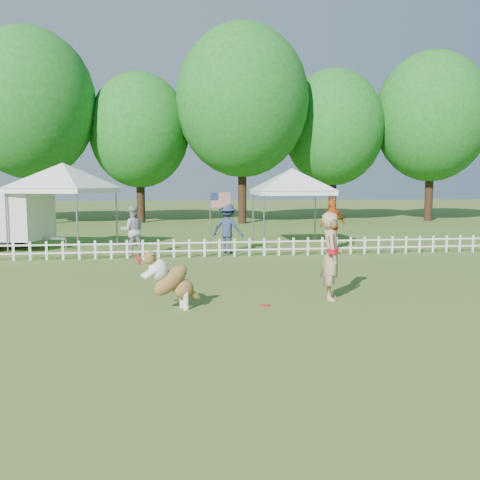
{
  "coord_description": "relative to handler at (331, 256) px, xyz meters",
  "views": [
    {
      "loc": [
        -1.47,
        -10.42,
        2.47
      ],
      "look_at": [
        0.24,
        2.0,
        1.1
      ],
      "focal_mm": 40.0,
      "sensor_mm": 36.0,
      "label": 1
    }
  ],
  "objects": [
    {
      "name": "spectator_b",
      "position": [
        -1.32,
        7.56,
        -0.06
      ],
      "size": [
        1.28,
        1.05,
        1.72
      ],
      "primitive_type": "imported",
      "rotation": [
        0.0,
        0.0,
        2.71
      ],
      "color": "navy",
      "rests_on": "ground"
    },
    {
      "name": "canopy_tent_left",
      "position": [
        -7.09,
        9.32,
        0.62
      ],
      "size": [
        3.9,
        3.9,
        3.08
      ],
      "primitive_type": null,
      "rotation": [
        0.0,
        0.0,
        -0.4
      ],
      "color": "white",
      "rests_on": "ground"
    },
    {
      "name": "frisbee_on_turf",
      "position": [
        -1.47,
        -0.39,
        -0.91
      ],
      "size": [
        0.24,
        0.24,
        0.02
      ],
      "primitive_type": "cylinder",
      "rotation": [
        0.0,
        0.0,
        -0.25
      ],
      "color": "red",
      "rests_on": "ground"
    },
    {
      "name": "tree_center_left",
      "position": [
        -4.94,
        22.21,
        3.98
      ],
      "size": [
        6.0,
        6.0,
        9.8
      ],
      "primitive_type": null,
      "color": "#1A5D1B",
      "rests_on": "ground"
    },
    {
      "name": "spectator_c",
      "position": [
        2.61,
        8.11,
        -0.0
      ],
      "size": [
        1.16,
        0.77,
        1.84
      ],
      "primitive_type": "imported",
      "rotation": [
        0.0,
        0.0,
        3.47
      ],
      "color": "#DF581A",
      "rests_on": "ground"
    },
    {
      "name": "handler",
      "position": [
        0.0,
        0.0,
        0.0
      ],
      "size": [
        0.58,
        0.75,
        1.84
      ],
      "primitive_type": "imported",
      "rotation": [
        0.0,
        0.0,
        1.34
      ],
      "color": "tan",
      "rests_on": "ground"
    },
    {
      "name": "canopy_tent_right",
      "position": [
        1.38,
        9.44,
        0.54
      ],
      "size": [
        2.86,
        2.86,
        2.92
      ],
      "primitive_type": null,
      "rotation": [
        0.0,
        0.0,
        -0.01
      ],
      "color": "white",
      "rests_on": "ground"
    },
    {
      "name": "tree_right",
      "position": [
        7.06,
        22.21,
        4.28
      ],
      "size": [
        6.2,
        6.2,
        10.4
      ],
      "primitive_type": null,
      "color": "#1A5D1B",
      "rests_on": "ground"
    },
    {
      "name": "spectator_a",
      "position": [
        -4.54,
        7.36,
        -0.07
      ],
      "size": [
        0.91,
        0.75,
        1.69
      ],
      "primitive_type": "imported",
      "rotation": [
        0.0,
        0.0,
        3.29
      ],
      "color": "#A1A0A5",
      "rests_on": "ground"
    },
    {
      "name": "tree_far_right",
      "position": [
        13.06,
        21.21,
        4.78
      ],
      "size": [
        7.0,
        7.0,
        11.4
      ],
      "primitive_type": null,
      "color": "#1A5D1B",
      "rests_on": "ground"
    },
    {
      "name": "tree_left",
      "position": [
        -10.94,
        21.21,
        5.08
      ],
      "size": [
        7.4,
        7.4,
        12.0
      ],
      "primitive_type": null,
      "color": "#1A5D1B",
      "rests_on": "ground"
    },
    {
      "name": "dog",
      "position": [
        -3.33,
        -0.51,
        -0.33
      ],
      "size": [
        1.2,
        0.71,
        1.18
      ],
      "primitive_type": null,
      "rotation": [
        0.0,
        0.0,
        0.31
      ],
      "color": "brown",
      "rests_on": "ground"
    },
    {
      "name": "picket_fence",
      "position": [
        -1.94,
        6.71,
        -0.62
      ],
      "size": [
        22.0,
        0.08,
        0.6
      ],
      "primitive_type": null,
      "color": "white",
      "rests_on": "ground"
    },
    {
      "name": "tree_center_right",
      "position": [
        1.06,
        20.71,
        5.38
      ],
      "size": [
        7.6,
        7.6,
        12.6
      ],
      "primitive_type": null,
      "color": "#1A5D1B",
      "rests_on": "ground"
    },
    {
      "name": "flag_pole",
      "position": [
        -1.95,
        7.19,
        0.16
      ],
      "size": [
        0.8,
        0.39,
        2.15
      ],
      "primitive_type": null,
      "rotation": [
        0.0,
        0.0,
        0.38
      ],
      "color": "gray",
      "rests_on": "ground"
    },
    {
      "name": "ground",
      "position": [
        -1.94,
        -0.29,
        -0.92
      ],
      "size": [
        120.0,
        120.0,
        0.0
      ],
      "primitive_type": "plane",
      "color": "#3B631F",
      "rests_on": "ground"
    }
  ]
}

